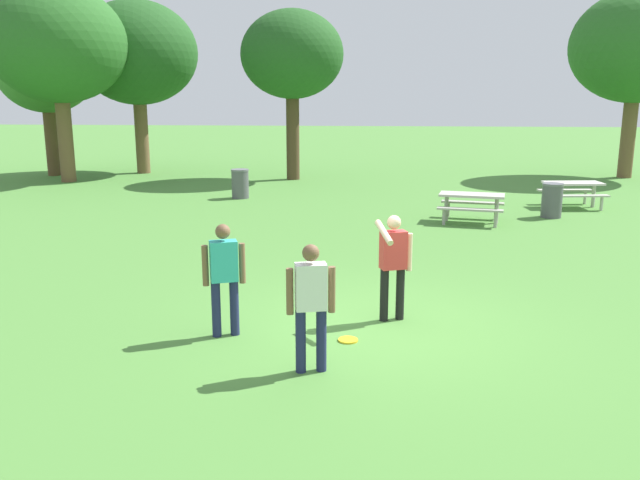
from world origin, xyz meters
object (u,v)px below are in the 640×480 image
person_catcher (393,260)px  tree_broad_center (57,45)px  person_thrower (224,272)px  trash_can_further_along (240,184)px  picnic_table_near (472,201)px  frisbee (348,340)px  tree_slender_mid (292,56)px  trash_can_beside_table (552,200)px  person_bystander (311,300)px  picnic_table_far (573,189)px  tree_back_left (637,47)px  tree_far_right (137,54)px  tree_tall_left (45,73)px

person_catcher → tree_broad_center: 19.89m
person_thrower → trash_can_further_along: size_ratio=1.71×
picnic_table_near → person_catcher: bearing=-106.0°
frisbee → tree_slender_mid: 18.31m
person_thrower → person_catcher: same height
frisbee → trash_can_beside_table: size_ratio=0.29×
person_catcher → tree_slender_mid: tree_slender_mid is taller
person_bystander → picnic_table_far: bearing=61.8°
picnic_table_far → tree_back_left: tree_back_left is taller
trash_can_beside_table → tree_far_right: bearing=148.6°
person_catcher → tree_far_right: size_ratio=0.23×
person_bystander → trash_can_further_along: 14.03m
person_bystander → tree_tall_left: bearing=124.0°
picnic_table_near → trash_can_further_along: bearing=153.5°
person_thrower → tree_far_right: bearing=112.8°
person_thrower → tree_far_right: 20.92m
frisbee → tree_broad_center: bearing=126.2°
person_thrower → picnic_table_far: size_ratio=0.89×
picnic_table_near → tree_broad_center: tree_broad_center is taller
trash_can_further_along → person_catcher: bearing=-67.7°
person_thrower → tree_back_left: size_ratio=0.22×
person_thrower → trash_can_beside_table: 12.06m
picnic_table_far → picnic_table_near: bearing=-142.3°
picnic_table_far → tree_tall_left: size_ratio=0.31×
person_thrower → person_bystander: 1.76m
person_catcher → tree_tall_left: bearing=129.3°
picnic_table_far → tree_far_right: tree_far_right is taller
tree_tall_left → tree_slender_mid: size_ratio=0.89×
person_bystander → picnic_table_far: (6.77, 12.65, -0.38)m
tree_tall_left → person_thrower: bearing=-57.3°
tree_far_right → tree_tall_left: bearing=-161.5°
frisbee → trash_can_further_along: bearing=108.2°
tree_broad_center → person_bystander: bearing=-56.6°
picnic_table_near → person_bystander: bearing=-108.6°
person_catcher → picnic_table_near: 8.37m
person_bystander → picnic_table_near: bearing=71.4°
picnic_table_far → trash_can_beside_table: (-1.05, -1.75, -0.08)m
tree_broad_center → tree_far_right: bearing=57.1°
picnic_table_far → person_catcher: bearing=-118.2°
trash_can_beside_table → tree_back_left: bearing=60.2°
tree_broad_center → tree_back_left: (22.27, 3.17, 0.00)m
person_bystander → tree_far_right: 22.47m
tree_tall_left → tree_slender_mid: tree_slender_mid is taller
person_thrower → tree_back_left: (12.37, 19.06, 4.24)m
person_thrower → frisbee: size_ratio=5.83×
picnic_table_far → tree_back_left: (4.26, 7.55, 4.62)m
person_bystander → tree_slender_mid: size_ratio=0.25×
person_thrower → person_bystander: same height
tree_far_right → person_thrower: bearing=-67.2°
trash_can_beside_table → picnic_table_near: bearing=-159.6°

